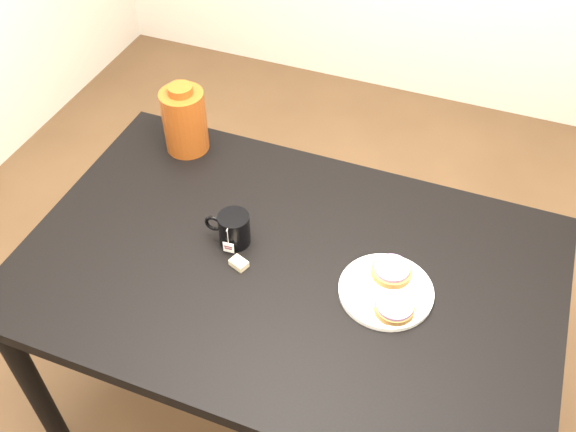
{
  "coord_description": "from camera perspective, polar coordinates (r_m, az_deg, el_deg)",
  "views": [
    {
      "loc": [
        0.39,
        -1.01,
        2.03
      ],
      "look_at": [
        -0.04,
        0.11,
        0.81
      ],
      "focal_mm": 40.0,
      "sensor_mm": 36.0,
      "label": 1
    }
  ],
  "objects": [
    {
      "name": "bagel_back",
      "position": [
        1.65,
        9.2,
        -4.81
      ],
      "size": [
        0.11,
        0.11,
        0.03
      ],
      "color": "brown",
      "rests_on": "plate"
    },
    {
      "name": "bagel_front",
      "position": [
        1.58,
        9.45,
        -8.03
      ],
      "size": [
        0.14,
        0.14,
        0.03
      ],
      "color": "brown",
      "rests_on": "plate"
    },
    {
      "name": "mug",
      "position": [
        1.71,
        -4.87,
        -1.14
      ],
      "size": [
        0.13,
        0.09,
        0.09
      ],
      "rotation": [
        0.0,
        0.0,
        0.08
      ],
      "color": "black",
      "rests_on": "table"
    },
    {
      "name": "ground_plane",
      "position": [
        2.3,
        -0.04,
        -16.49
      ],
      "size": [
        4.0,
        4.0,
        0.0
      ],
      "primitive_type": "plane",
      "color": "brown"
    },
    {
      "name": "teabag_pouch",
      "position": [
        1.68,
        -4.39,
        -4.22
      ],
      "size": [
        0.05,
        0.05,
        0.02
      ],
      "primitive_type": "cube",
      "rotation": [
        0.0,
        0.0,
        -0.36
      ],
      "color": "#C6B793",
      "rests_on": "table"
    },
    {
      "name": "table",
      "position": [
        1.74,
        -0.05,
        -6.12
      ],
      "size": [
        1.4,
        0.9,
        0.75
      ],
      "color": "black",
      "rests_on": "ground_plane"
    },
    {
      "name": "bagel_package",
      "position": [
        1.99,
        -9.18,
        8.42
      ],
      "size": [
        0.17,
        0.17,
        0.22
      ],
      "rotation": [
        0.0,
        0.0,
        -0.39
      ],
      "color": "#60260C",
      "rests_on": "table"
    },
    {
      "name": "plate",
      "position": [
        1.63,
        8.7,
        -6.55
      ],
      "size": [
        0.24,
        0.24,
        0.02
      ],
      "color": "white",
      "rests_on": "table"
    }
  ]
}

